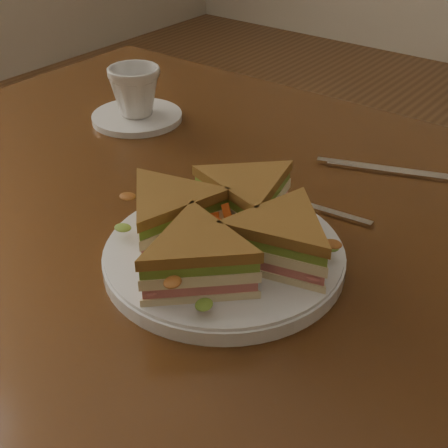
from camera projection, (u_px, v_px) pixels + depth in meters
name	position (u px, v px, depth m)	size (l,w,h in m)	color
table	(245.00, 277.00, 0.82)	(1.20, 0.80, 0.75)	#351C0C
plate	(224.00, 257.00, 0.67)	(0.26, 0.26, 0.02)	white
sandwich_wedges	(224.00, 228.00, 0.65)	(0.28, 0.28, 0.06)	beige
crisps_mound	(224.00, 231.00, 0.65)	(0.09, 0.09, 0.05)	#DE571C
spoon	(269.00, 193.00, 0.79)	(0.18, 0.04, 0.01)	silver
knife	(390.00, 171.00, 0.85)	(0.21, 0.09, 0.00)	silver
saucer	(137.00, 117.00, 1.00)	(0.14, 0.14, 0.01)	white
coffee_cup	(135.00, 91.00, 0.97)	(0.08, 0.08, 0.08)	white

